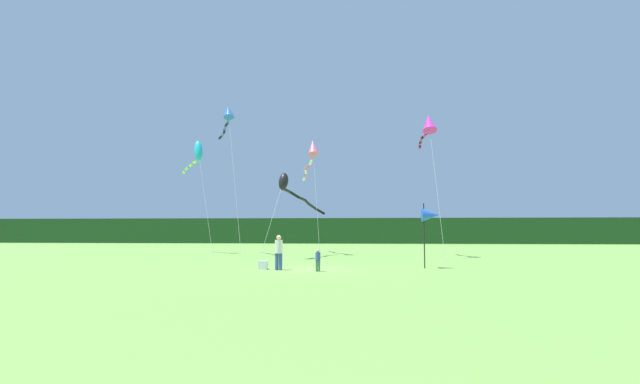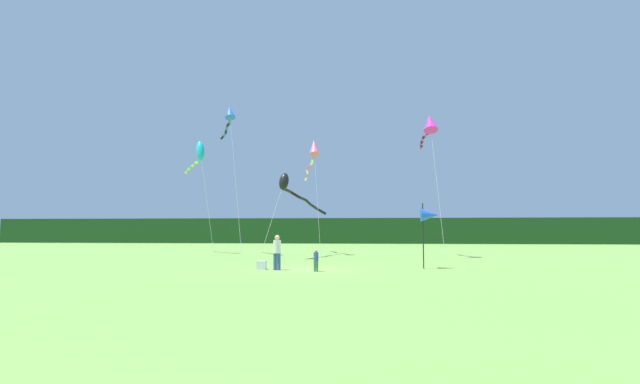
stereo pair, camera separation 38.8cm
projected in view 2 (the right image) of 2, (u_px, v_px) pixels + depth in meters
The scene contains 11 objects.
ground_plane at pixel (308, 270), 22.94m from camera, with size 120.00×120.00×0.00m, color #6B9E42.
distant_treeline at pixel (346, 231), 67.72m from camera, with size 108.00×3.47×3.71m, color #193D19.
person_adult at pixel (277, 250), 22.72m from camera, with size 0.38×0.38×1.73m.
person_child at pixel (316, 259), 21.90m from camera, with size 0.24×0.24×1.07m.
cooler_box at pixel (262, 265), 23.11m from camera, with size 0.44×0.39×0.42m, color silver.
banner_flag_pole at pixel (429, 215), 23.76m from camera, with size 0.90×0.70×3.37m.
kite_magenta at pixel (429, 124), 33.58m from camera, with size 1.11×7.56×10.64m.
kite_blue at pixel (229, 116), 36.63m from camera, with size 4.30×8.05×11.99m.
kite_black at pixel (291, 188), 32.25m from camera, with size 3.49×8.84×6.02m.
kite_rainbow at pixel (313, 152), 37.18m from camera, with size 2.39×8.80×9.33m.
kite_cyan at pixel (199, 154), 39.15m from camera, with size 4.90×5.89×9.66m.
Camera 2 is at (2.88, -23.02, 1.99)m, focal length 25.64 mm.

